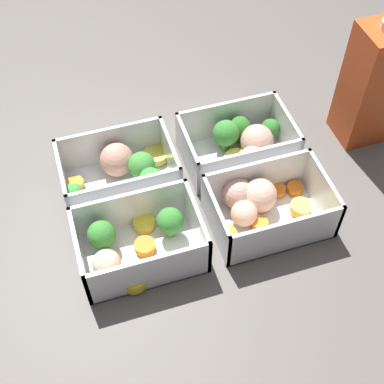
{
  "coord_description": "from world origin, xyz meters",
  "views": [
    {
      "loc": [
        -0.14,
        -0.44,
        0.61
      ],
      "look_at": [
        0.0,
        0.0,
        0.02
      ],
      "focal_mm": 50.0,
      "sensor_mm": 36.0,
      "label": 1
    }
  ],
  "objects_px": {
    "container_near_right": "(260,205)",
    "container_far_left": "(122,171)",
    "juice_carton": "(370,85)",
    "container_near_left": "(136,244)",
    "container_far_right": "(242,145)"
  },
  "relations": [
    {
      "from": "container_near_left",
      "to": "container_near_right",
      "type": "height_order",
      "value": "same"
    },
    {
      "from": "container_far_right",
      "to": "juice_carton",
      "type": "bearing_deg",
      "value": -1.47
    },
    {
      "from": "container_far_right",
      "to": "container_near_right",
      "type": "bearing_deg",
      "value": -98.06
    },
    {
      "from": "container_near_right",
      "to": "juice_carton",
      "type": "distance_m",
      "value": 0.24
    },
    {
      "from": "container_near_right",
      "to": "container_far_left",
      "type": "xyz_separation_m",
      "value": [
        -0.17,
        0.11,
        0.0
      ]
    },
    {
      "from": "container_far_right",
      "to": "juice_carton",
      "type": "height_order",
      "value": "juice_carton"
    },
    {
      "from": "container_near_right",
      "to": "juice_carton",
      "type": "bearing_deg",
      "value": 27.24
    },
    {
      "from": "container_near_right",
      "to": "container_far_left",
      "type": "bearing_deg",
      "value": 145.34
    },
    {
      "from": "container_near_right",
      "to": "container_far_right",
      "type": "distance_m",
      "value": 0.11
    },
    {
      "from": "container_near_left",
      "to": "container_near_right",
      "type": "bearing_deg",
      "value": 3.04
    },
    {
      "from": "container_near_right",
      "to": "container_far_left",
      "type": "height_order",
      "value": "same"
    },
    {
      "from": "juice_carton",
      "to": "container_near_left",
      "type": "bearing_deg",
      "value": -163.21
    },
    {
      "from": "container_near_right",
      "to": "container_far_right",
      "type": "xyz_separation_m",
      "value": [
        0.02,
        0.11,
        0.0
      ]
    },
    {
      "from": "container_near_left",
      "to": "container_near_right",
      "type": "relative_size",
      "value": 0.97
    },
    {
      "from": "container_far_left",
      "to": "juice_carton",
      "type": "relative_size",
      "value": 0.84
    }
  ]
}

